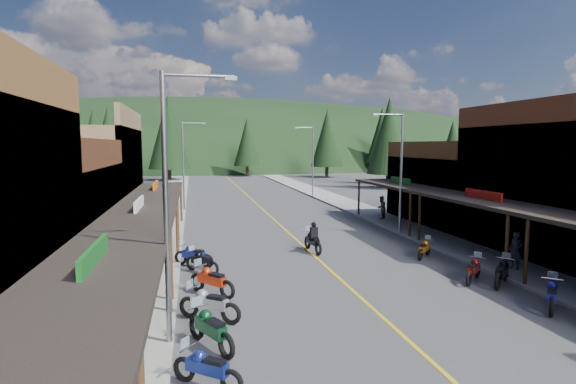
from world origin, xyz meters
TOP-DOWN VIEW (x-y plane):
  - ground at (0.00, 0.00)m, footprint 220.00×220.00m
  - centerline at (0.00, 20.00)m, footprint 0.15×90.00m
  - sidewalk_west at (-8.70, 20.00)m, footprint 3.40×94.00m
  - sidewalk_east at (8.70, 20.00)m, footprint 3.40×94.00m
  - shop_west_2 at (-13.75, 1.70)m, footprint 10.90×9.00m
  - shop_west_3 at (-13.78, 11.30)m, footprint 10.90×10.20m
  - shop_east_2 at (13.78, 1.70)m, footprint 10.90×9.00m
  - shop_east_3 at (13.75, 11.30)m, footprint 10.90×10.20m
  - streetlight_0 at (-6.95, -6.00)m, footprint 2.16×0.18m
  - streetlight_1 at (-6.95, 22.00)m, footprint 2.16×0.18m
  - streetlight_2 at (6.95, 8.00)m, footprint 2.16×0.18m
  - streetlight_3 at (6.95, 30.00)m, footprint 2.16×0.18m
  - ridge_hill at (0.00, 135.00)m, footprint 310.00×140.00m
  - pine_1 at (-24.00, 70.00)m, footprint 5.88×5.88m
  - pine_2 at (-10.00, 58.00)m, footprint 6.72×6.72m
  - pine_3 at (4.00, 66.00)m, footprint 5.04×5.04m
  - pine_4 at (18.00, 60.00)m, footprint 5.88×5.88m
  - pine_5 at (34.00, 72.00)m, footprint 6.72×6.72m
  - pine_6 at (46.00, 64.00)m, footprint 5.04×5.04m
  - pine_7 at (-32.00, 76.00)m, footprint 5.88×5.88m
  - pine_8 at (-22.00, 40.00)m, footprint 4.48×4.48m
  - pine_9 at (24.00, 45.00)m, footprint 4.93×4.93m
  - pine_10 at (-18.00, 50.00)m, footprint 5.38×5.38m
  - pine_11 at (20.00, 38.00)m, footprint 5.82×5.82m
  - bike_west_4 at (-6.09, -8.58)m, footprint 1.98×1.76m
  - bike_west_5 at (-5.92, -6.43)m, footprint 1.80×2.44m
  - bike_west_6 at (-5.87, -4.30)m, footprint 2.34×1.92m
  - bike_west_7 at (-5.68, -1.66)m, footprint 2.15×2.26m
  - bike_west_8 at (-5.98, 1.59)m, footprint 1.90×2.03m
  - bike_west_9 at (-6.36, 2.82)m, footprint 2.19×1.86m
  - bike_east_5 at (6.25, -5.86)m, footprint 1.96×2.06m
  - bike_east_6 at (6.41, -2.98)m, footprint 2.15×2.01m
  - bike_east_7 at (5.55, -2.26)m, footprint 1.99×1.89m
  - bike_east_8 at (5.57, 2.00)m, footprint 1.79×1.78m
  - rider_on_bike at (0.15, 4.49)m, footprint 1.01×2.37m
  - pedestrian_east_a at (8.39, -1.31)m, footprint 0.58×0.73m
  - pedestrian_east_b at (8.18, 13.46)m, footprint 0.99×0.97m

SIDE VIEW (x-z plane):
  - ground at x=0.00m, z-range 0.00..0.00m
  - ridge_hill at x=0.00m, z-range -30.00..30.00m
  - centerline at x=0.00m, z-range 0.00..0.01m
  - sidewalk_west at x=-8.70m, z-range 0.00..0.15m
  - sidewalk_east at x=8.70m, z-range 0.00..0.15m
  - bike_east_8 at x=5.57m, z-range 0.00..1.08m
  - bike_west_4 at x=-6.09m, z-range 0.00..1.14m
  - bike_east_7 at x=5.55m, z-range 0.00..1.18m
  - bike_west_8 at x=-5.98m, z-range 0.00..1.19m
  - bike_east_5 at x=6.25m, z-range 0.00..1.22m
  - bike_west_9 at x=-6.36m, z-range 0.00..1.24m
  - bike_east_6 at x=6.41m, z-range 0.00..1.26m
  - bike_west_6 at x=-5.87m, z-range 0.00..1.32m
  - bike_west_7 at x=-5.68m, z-range 0.00..1.34m
  - bike_west_5 at x=-5.92m, z-range 0.00..1.34m
  - rider_on_bike at x=0.15m, z-range -0.17..1.58m
  - pedestrian_east_a at x=8.39m, z-range 0.15..1.92m
  - pedestrian_east_b at x=8.18m, z-range 0.15..1.96m
  - shop_east_3 at x=13.75m, z-range -0.57..5.63m
  - shop_west_2 at x=-13.75m, z-range -0.57..5.63m
  - shop_east_2 at x=13.78m, z-range -0.58..7.62m
  - shop_west_3 at x=-13.78m, z-range -0.58..7.62m
  - streetlight_0 at x=-6.95m, z-range 0.46..8.46m
  - streetlight_1 at x=-6.95m, z-range 0.46..8.46m
  - streetlight_2 at x=6.95m, z-range 0.46..8.46m
  - streetlight_3 at x=6.95m, z-range 0.46..8.46m
  - pine_8 at x=-22.00m, z-range 0.98..10.98m
  - pine_9 at x=24.00m, z-range 0.98..11.78m
  - pine_3 at x=4.00m, z-range 0.98..11.98m
  - pine_6 at x=46.00m, z-range 0.98..11.98m
  - pine_10 at x=-18.00m, z-range 0.98..12.58m
  - pine_11 at x=20.00m, z-range 0.99..13.39m
  - pine_1 at x=-24.00m, z-range 0.99..13.49m
  - pine_4 at x=18.00m, z-range 0.99..13.49m
  - pine_7 at x=-32.00m, z-range 0.99..13.49m
  - pine_2 at x=-10.00m, z-range 0.99..14.99m
  - pine_5 at x=34.00m, z-range 0.99..14.99m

